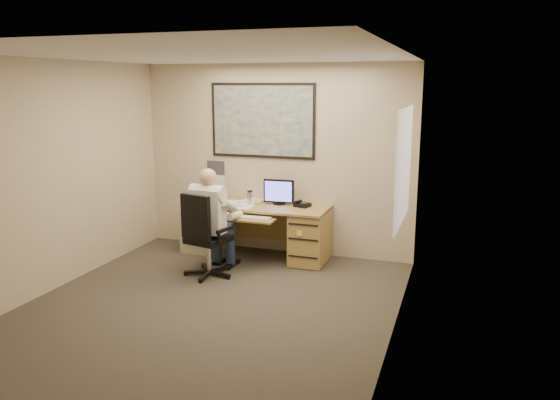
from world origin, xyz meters
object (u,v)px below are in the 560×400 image
(filing_cabinet, at_px, (203,224))
(office_chair, at_px, (208,252))
(desk, at_px, (294,229))
(person, at_px, (209,222))

(filing_cabinet, xyz_separation_m, office_chair, (0.58, -1.01, -0.07))
(desk, bearing_deg, person, -132.93)
(person, bearing_deg, desk, 50.67)
(desk, relative_size, filing_cabinet, 1.77)
(filing_cabinet, relative_size, office_chair, 0.83)
(desk, distance_m, person, 1.27)
(desk, bearing_deg, office_chair, -130.14)
(filing_cabinet, height_order, person, person)
(filing_cabinet, distance_m, office_chair, 1.17)
(desk, distance_m, office_chair, 1.30)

